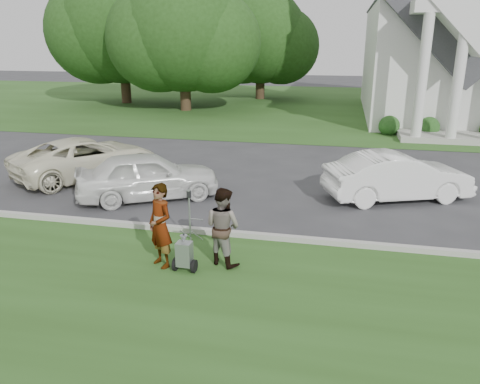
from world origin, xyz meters
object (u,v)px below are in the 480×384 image
(person_left, at_px, (160,226))
(car_d, at_px, (397,177))
(tree_left, at_px, (183,36))
(car_a, at_px, (86,158))
(parking_meter_near, at_px, (189,209))
(church, at_px, (446,21))
(person_right, at_px, (223,227))
(tree_far, at_px, (121,28))
(tree_back, at_px, (261,41))
(striping_cart, at_px, (185,255))
(car_b, at_px, (148,176))

(person_left, relative_size, car_d, 0.42)
(tree_left, relative_size, person_left, 5.61)
(car_a, height_order, car_d, car_d)
(person_left, distance_m, parking_meter_near, 1.43)
(church, relative_size, person_right, 13.62)
(tree_far, distance_m, car_a, 22.26)
(tree_back, distance_m, person_right, 31.54)
(striping_cart, bearing_deg, tree_far, 119.68)
(church, bearing_deg, tree_left, -176.21)
(car_b, distance_m, car_d, 7.82)
(car_a, bearing_deg, tree_back, -60.93)
(striping_cart, bearing_deg, person_left, 168.68)
(tree_left, bearing_deg, person_right, -69.44)
(person_left, relative_size, person_right, 1.07)
(car_a, bearing_deg, person_right, 172.46)
(person_right, bearing_deg, person_left, 43.12)
(tree_left, distance_m, striping_cart, 25.23)
(tree_back, height_order, car_a, tree_back)
(car_d, bearing_deg, person_right, 120.78)
(tree_back, xyz_separation_m, car_d, (8.83, -25.44, -3.99))
(church, relative_size, tree_left, 2.27)
(tree_left, xyz_separation_m, person_left, (7.31, -23.36, -4.16))
(person_right, relative_size, car_a, 0.34)
(person_right, bearing_deg, tree_far, -34.60)
(car_b, bearing_deg, parking_meter_near, -170.88)
(car_b, bearing_deg, tree_left, -14.20)
(tree_back, distance_m, car_a, 25.57)
(church, height_order, person_left, church)
(striping_cart, xyz_separation_m, person_right, (0.72, 0.54, 0.49))
(church, distance_m, tree_left, 17.07)
(tree_far, relative_size, striping_cart, 11.66)
(tree_left, height_order, person_left, tree_left)
(person_left, height_order, parking_meter_near, person_left)
(person_right, bearing_deg, tree_back, -55.50)
(striping_cart, relative_size, car_d, 0.22)
(person_left, height_order, car_b, person_left)
(tree_left, distance_m, parking_meter_near, 23.58)
(person_left, relative_size, car_a, 0.36)
(person_left, distance_m, car_a, 8.17)
(car_d, bearing_deg, church, -34.50)
(parking_meter_near, bearing_deg, car_a, 139.12)
(tree_far, height_order, striping_cart, tree_far)
(church, bearing_deg, striping_cart, -110.32)
(person_left, distance_m, car_d, 8.10)
(striping_cart, bearing_deg, car_b, 123.25)
(car_d, bearing_deg, tree_far, 20.84)
(tree_left, distance_m, person_left, 24.83)
(tree_left, relative_size, person_right, 6.01)
(parking_meter_near, bearing_deg, church, 67.62)
(church, height_order, tree_back, church)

